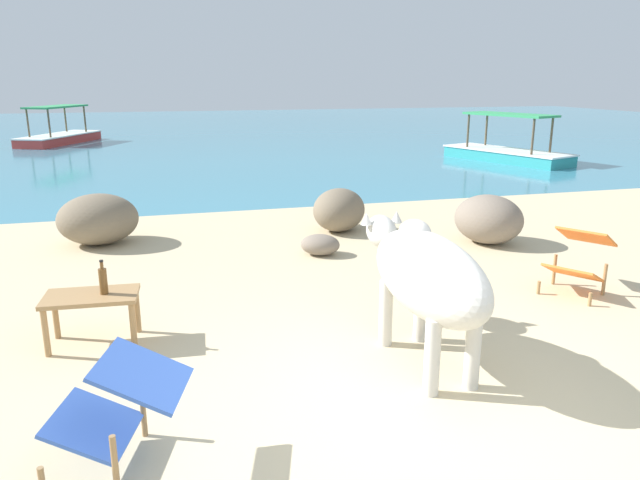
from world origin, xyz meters
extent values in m
cube|color=#CCB78E|center=(0.00, 0.00, 0.02)|extent=(18.00, 14.00, 0.04)
cube|color=teal|center=(0.00, 22.00, 0.00)|extent=(60.00, 36.00, 0.03)
cylinder|color=beige|center=(0.27, 1.39, 0.33)|extent=(0.11, 0.11, 0.57)
cylinder|color=beige|center=(0.59, 1.40, 0.33)|extent=(0.11, 0.11, 0.57)
cylinder|color=beige|center=(0.28, 0.53, 0.33)|extent=(0.11, 0.11, 0.57)
cylinder|color=beige|center=(0.60, 0.54, 0.33)|extent=(0.11, 0.11, 0.57)
ellipsoid|color=beige|center=(0.44, 0.97, 0.79)|extent=(0.61, 1.58, 0.63)
ellipsoid|color=beige|center=(0.42, 1.94, 0.89)|extent=(0.26, 0.42, 0.29)
cone|color=beige|center=(0.27, 1.93, 1.02)|extent=(0.11, 0.11, 0.10)
cone|color=beige|center=(0.57, 1.94, 1.02)|extent=(0.11, 0.11, 0.10)
ellipsoid|color=beige|center=(0.43, 1.24, 1.05)|extent=(0.26, 0.30, 0.21)
cube|color=#A37A4C|center=(-2.12, 2.06, 0.47)|extent=(0.79, 0.49, 0.04)
cylinder|color=#A37A4C|center=(-1.76, 2.22, 0.24)|extent=(0.05, 0.05, 0.41)
cylinder|color=#A37A4C|center=(-1.79, 1.86, 0.24)|extent=(0.05, 0.05, 0.41)
cylinder|color=#A37A4C|center=(-2.44, 2.26, 0.24)|extent=(0.05, 0.05, 0.41)
cylinder|color=#A37A4C|center=(-2.47, 1.90, 0.24)|extent=(0.05, 0.05, 0.41)
cylinder|color=brown|center=(-2.00, 2.05, 0.59)|extent=(0.07, 0.07, 0.22)
cylinder|color=brown|center=(-2.00, 2.05, 0.73)|extent=(0.03, 0.03, 0.06)
cylinder|color=black|center=(-2.00, 2.05, 0.77)|extent=(0.03, 0.03, 0.02)
cylinder|color=#A37A4C|center=(-2.23, 0.14, 0.11)|extent=(0.04, 0.04, 0.14)
cylinder|color=#A37A4C|center=(-2.09, 0.65, 0.11)|extent=(0.04, 0.04, 0.14)
cylinder|color=#A37A4C|center=(-1.83, 0.03, 0.21)|extent=(0.04, 0.04, 0.34)
cylinder|color=#A37A4C|center=(-1.69, 0.53, 0.21)|extent=(0.04, 0.04, 0.34)
cube|color=#3D66C6|center=(-1.96, 0.34, 0.28)|extent=(0.56, 0.62, 0.21)
cube|color=#3D66C6|center=(-1.66, 0.25, 0.61)|extent=(0.59, 0.63, 0.23)
cylinder|color=#A37A4C|center=(2.56, 1.69, 0.11)|extent=(0.04, 0.04, 0.14)
cylinder|color=#A37A4C|center=(2.27, 2.12, 0.11)|extent=(0.04, 0.04, 0.14)
cylinder|color=#A37A4C|center=(2.90, 1.92, 0.21)|extent=(0.04, 0.04, 0.34)
cylinder|color=#A37A4C|center=(2.62, 2.35, 0.21)|extent=(0.04, 0.04, 0.34)
cube|color=orange|center=(2.59, 2.02, 0.28)|extent=(0.65, 0.67, 0.21)
cube|color=orange|center=(2.85, 2.19, 0.61)|extent=(0.67, 0.69, 0.23)
ellipsoid|color=#756651|center=(1.03, 5.25, 0.35)|extent=(1.13, 1.18, 0.63)
ellipsoid|color=#756651|center=(-2.34, 5.42, 0.38)|extent=(1.08, 0.98, 0.69)
ellipsoid|color=gray|center=(0.44, 4.11, 0.17)|extent=(0.61, 0.56, 0.27)
ellipsoid|color=gray|center=(2.80, 4.06, 0.37)|extent=(1.16, 1.22, 0.67)
cube|color=#C63833|center=(-4.77, 19.69, 0.16)|extent=(2.51, 3.73, 0.28)
cube|color=white|center=(-4.77, 19.69, 0.32)|extent=(2.59, 3.82, 0.04)
cylinder|color=brown|center=(-4.66, 20.83, 0.77)|extent=(0.06, 0.06, 0.95)
cylinder|color=brown|center=(-3.96, 20.51, 0.77)|extent=(0.06, 0.06, 0.95)
cylinder|color=brown|center=(-5.57, 18.87, 0.77)|extent=(0.06, 0.06, 0.95)
cylinder|color=brown|center=(-4.87, 18.55, 0.77)|extent=(0.06, 0.06, 0.95)
cube|color=#339356|center=(-4.77, 19.69, 1.28)|extent=(1.91, 2.68, 0.06)
cube|color=teal|center=(7.77, 11.54, 0.16)|extent=(2.23, 3.76, 0.28)
cube|color=white|center=(7.77, 11.54, 0.32)|extent=(2.30, 3.85, 0.04)
cylinder|color=brown|center=(8.49, 10.65, 0.77)|extent=(0.06, 0.06, 0.95)
cylinder|color=brown|center=(7.76, 10.40, 0.77)|extent=(0.06, 0.06, 0.95)
cylinder|color=brown|center=(7.77, 12.69, 0.77)|extent=(0.06, 0.06, 0.95)
cylinder|color=brown|center=(7.05, 12.43, 0.77)|extent=(0.06, 0.06, 0.95)
cube|color=#339356|center=(7.77, 11.54, 1.28)|extent=(1.72, 2.69, 0.06)
camera|label=1|loc=(-1.49, -2.97, 2.24)|focal=33.47mm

